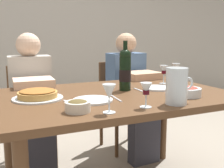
# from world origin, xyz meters

# --- Properties ---
(back_wall) EXTENTS (8.00, 0.10, 2.80)m
(back_wall) POSITION_xyz_m (0.00, 2.39, 1.40)
(back_wall) COLOR #B2ADA3
(back_wall) RESTS_ON ground
(dining_table) EXTENTS (1.50, 1.00, 0.76)m
(dining_table) POSITION_xyz_m (0.00, 0.00, 0.67)
(dining_table) COLOR brown
(dining_table) RESTS_ON ground
(wine_bottle) EXTENTS (0.08, 0.08, 0.34)m
(wine_bottle) POSITION_xyz_m (0.09, 0.07, 0.90)
(wine_bottle) COLOR black
(wine_bottle) RESTS_ON dining_table
(water_pitcher) EXTENTS (0.17, 0.12, 0.20)m
(water_pitcher) POSITION_xyz_m (0.18, -0.39, 0.85)
(water_pitcher) COLOR silver
(water_pitcher) RESTS_ON dining_table
(baked_tart) EXTENTS (0.30, 0.30, 0.06)m
(baked_tart) POSITION_xyz_m (-0.51, 0.05, 0.79)
(baked_tart) COLOR silver
(baked_tart) RESTS_ON dining_table
(salad_bowl) EXTENTS (0.17, 0.17, 0.07)m
(salad_bowl) POSITION_xyz_m (0.36, -0.26, 0.79)
(salad_bowl) COLOR silver
(salad_bowl) RESTS_ON dining_table
(olive_bowl) EXTENTS (0.13, 0.13, 0.06)m
(olive_bowl) POSITION_xyz_m (-0.37, -0.32, 0.79)
(olive_bowl) COLOR silver
(olive_bowl) RESTS_ON dining_table
(wine_glass_left_diner) EXTENTS (0.07, 0.07, 0.15)m
(wine_glass_left_diner) POSITION_xyz_m (0.66, 0.26, 0.87)
(wine_glass_left_diner) COLOR silver
(wine_glass_left_diner) RESTS_ON dining_table
(wine_glass_right_diner) EXTENTS (0.07, 0.07, 0.14)m
(wine_glass_right_diner) POSITION_xyz_m (-0.24, -0.40, 0.86)
(wine_glass_right_diner) COLOR silver
(wine_glass_right_diner) RESTS_ON dining_table
(wine_glass_centre) EXTENTS (0.06, 0.06, 0.13)m
(wine_glass_centre) POSITION_xyz_m (-0.02, -0.39, 0.85)
(wine_glass_centre) COLOR silver
(wine_glass_centre) RESTS_ON dining_table
(wine_glass_spare) EXTENTS (0.06, 0.06, 0.15)m
(wine_glass_spare) POSITION_xyz_m (0.49, 0.18, 0.86)
(wine_glass_spare) COLOR silver
(wine_glass_spare) RESTS_ON dining_table
(dinner_plate_left_setting) EXTENTS (0.23, 0.23, 0.01)m
(dinner_plate_left_setting) POSITION_xyz_m (-0.22, -0.14, 0.77)
(dinner_plate_left_setting) COLOR silver
(dinner_plate_left_setting) RESTS_ON dining_table
(dinner_plate_right_setting) EXTENTS (0.22, 0.22, 0.01)m
(dinner_plate_right_setting) POSITION_xyz_m (0.33, 0.02, 0.77)
(dinner_plate_right_setting) COLOR silver
(dinner_plate_right_setting) RESTS_ON dining_table
(fork_left_setting) EXTENTS (0.01, 0.16, 0.00)m
(fork_left_setting) POSITION_xyz_m (-0.37, -0.14, 0.76)
(fork_left_setting) COLOR silver
(fork_left_setting) RESTS_ON dining_table
(knife_left_setting) EXTENTS (0.03, 0.18, 0.00)m
(knife_left_setting) POSITION_xyz_m (-0.07, -0.14, 0.76)
(knife_left_setting) COLOR silver
(knife_left_setting) RESTS_ON dining_table
(knife_right_setting) EXTENTS (0.03, 0.18, 0.00)m
(knife_right_setting) POSITION_xyz_m (0.48, 0.02, 0.76)
(knife_right_setting) COLOR silver
(knife_right_setting) RESTS_ON dining_table
(spoon_right_setting) EXTENTS (0.02, 0.16, 0.00)m
(spoon_right_setting) POSITION_xyz_m (0.18, 0.02, 0.76)
(spoon_right_setting) COLOR silver
(spoon_right_setting) RESTS_ON dining_table
(chair_left) EXTENTS (0.42, 0.42, 0.87)m
(chair_left) POSITION_xyz_m (-0.45, 0.88, 0.50)
(chair_left) COLOR brown
(chair_left) RESTS_ON ground
(diner_left) EXTENTS (0.35, 0.52, 1.16)m
(diner_left) POSITION_xyz_m (-0.46, 0.65, 0.62)
(diner_left) COLOR #B7B2A8
(diner_left) RESTS_ON ground
(chair_right) EXTENTS (0.42, 0.42, 0.87)m
(chair_right) POSITION_xyz_m (0.45, 0.87, 0.50)
(chair_right) COLOR brown
(chair_right) RESTS_ON ground
(diner_right) EXTENTS (0.35, 0.52, 1.16)m
(diner_right) POSITION_xyz_m (0.46, 0.64, 0.62)
(diner_right) COLOR #4C6B93
(diner_right) RESTS_ON ground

